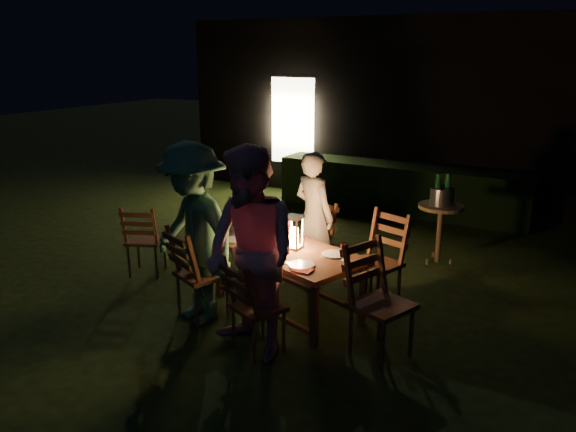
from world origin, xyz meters
The scene contains 29 objects.
garden_envelope centered at (-0.01, 6.15, 1.58)m, with size 40.00×40.00×3.20m.
dining_table centered at (-0.35, -0.49, 0.61)m, with size 1.82×1.32×0.68m.
chair_near_left centered at (-1.04, -1.06, 0.31)m, with size 0.61×0.63×1.02m.
chair_near_right centered at (-0.19, -1.36, 0.28)m, with size 0.57×0.58×0.94m.
chair_far_left centered at (-0.52, 0.39, 0.29)m, with size 0.57×0.59×0.96m.
chair_far_right centered at (0.42, 0.05, 0.32)m, with size 0.60×0.62×1.04m.
chair_end centered at (0.80, -0.90, 0.32)m, with size 0.65×0.63×1.07m.
chair_spare centered at (-2.34, -0.44, 0.28)m, with size 0.55×0.57×0.93m.
person_house_side centered at (-0.50, 0.43, 0.77)m, with size 0.56×0.37×1.54m, color white.
person_opp_right centered at (-0.20, -1.41, 0.94)m, with size 0.92×0.71×1.89m, color #C0849E.
person_opp_left centered at (-1.05, -1.11, 0.91)m, with size 1.17×0.67×1.82m, color #3A7553.
lantern centered at (-0.29, -0.46, 0.84)m, with size 0.16×0.16×0.35m.
plate_far_left centered at (-0.80, -0.10, 0.69)m, with size 0.25×0.25×0.01m, color white.
plate_near_left centered at (-0.95, -0.51, 0.69)m, with size 0.25×0.25×0.01m, color white.
plate_far_right centered at (0.14, -0.43, 0.69)m, with size 0.25×0.25×0.01m, color white.
plate_near_right centered at (0.00, -0.85, 0.69)m, with size 0.25×0.25×0.01m, color white.
wineglass_a centered at (-0.54, -0.12, 0.77)m, with size 0.06×0.06×0.18m, color #59070F, non-canonical shape.
wineglass_b centered at (-1.07, -0.36, 0.77)m, with size 0.06×0.06×0.18m, color #59070F, non-canonical shape.
wineglass_c centered at (-0.16, -0.85, 0.77)m, with size 0.06×0.06×0.18m, color #59070F, non-canonical shape.
wineglass_d centered at (0.29, -0.53, 0.77)m, with size 0.06×0.06×0.18m, color #59070F, non-canonical shape.
wineglass_e centered at (-0.55, -0.74, 0.77)m, with size 0.06×0.06×0.18m, color silver, non-canonical shape.
bottle_table centered at (-0.59, -0.41, 0.82)m, with size 0.07×0.07×0.28m, color #0F471E.
napkin_left centered at (-0.60, -0.74, 0.69)m, with size 0.18×0.14×0.01m, color red.
napkin_right centered at (0.06, -0.96, 0.69)m, with size 0.18×0.14×0.01m, color red.
phone centered at (-1.04, -0.56, 0.69)m, with size 0.14×0.07×0.01m, color black.
side_table centered at (0.68, 1.66, 0.68)m, with size 0.57×0.57×0.77m.
ice_bucket centered at (0.68, 1.66, 0.88)m, with size 0.30×0.30×0.22m, color #A5A8AD.
bottle_bucket_a centered at (0.63, 1.62, 0.93)m, with size 0.07×0.07×0.32m, color #0F471E.
bottle_bucket_b centered at (0.73, 1.70, 0.93)m, with size 0.07×0.07×0.32m, color #0F471E.
Camera 1 is at (2.25, -5.24, 2.63)m, focal length 35.00 mm.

